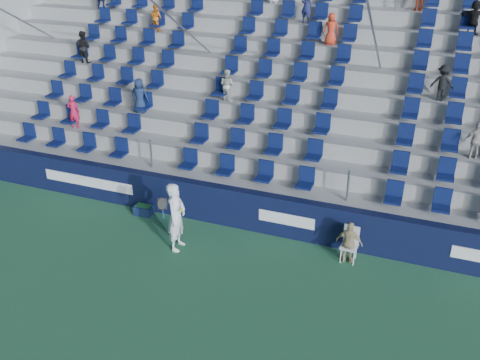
% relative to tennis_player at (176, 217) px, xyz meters
% --- Properties ---
extents(ground, '(70.00, 70.00, 0.00)m').
position_rel_tennis_player_xyz_m(ground, '(1.13, -1.51, -0.98)').
color(ground, '#2A633F').
rests_on(ground, ground).
extents(sponsor_wall, '(24.00, 0.32, 1.20)m').
position_rel_tennis_player_xyz_m(sponsor_wall, '(1.13, 1.64, -0.38)').
color(sponsor_wall, black).
rests_on(sponsor_wall, ground).
extents(grandstand, '(24.00, 8.17, 6.63)m').
position_rel_tennis_player_xyz_m(grandstand, '(1.13, 6.73, 1.16)').
color(grandstand, '#969691').
rests_on(grandstand, ground).
extents(tennis_player, '(0.69, 0.74, 1.95)m').
position_rel_tennis_player_xyz_m(tennis_player, '(0.00, 0.00, 0.00)').
color(tennis_player, silver).
rests_on(tennis_player, ground).
extents(line_judge_chair, '(0.46, 0.47, 0.96)m').
position_rel_tennis_player_xyz_m(line_judge_chair, '(4.46, 1.14, -0.43)').
color(line_judge_chair, white).
rests_on(line_judge_chair, ground).
extents(line_judge, '(0.71, 0.32, 1.19)m').
position_rel_tennis_player_xyz_m(line_judge, '(4.46, 0.99, -0.38)').
color(line_judge, tan).
rests_on(line_judge, ground).
extents(ball_bin, '(0.55, 0.37, 0.31)m').
position_rel_tennis_player_xyz_m(ball_bin, '(-1.78, 1.24, -0.81)').
color(ball_bin, '#101C3D').
rests_on(ball_bin, ground).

